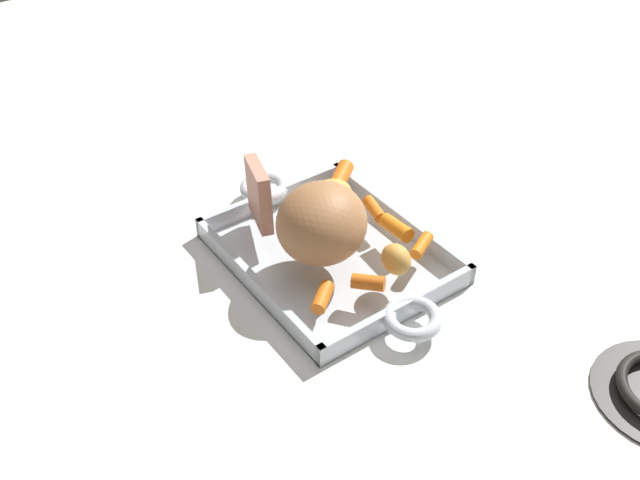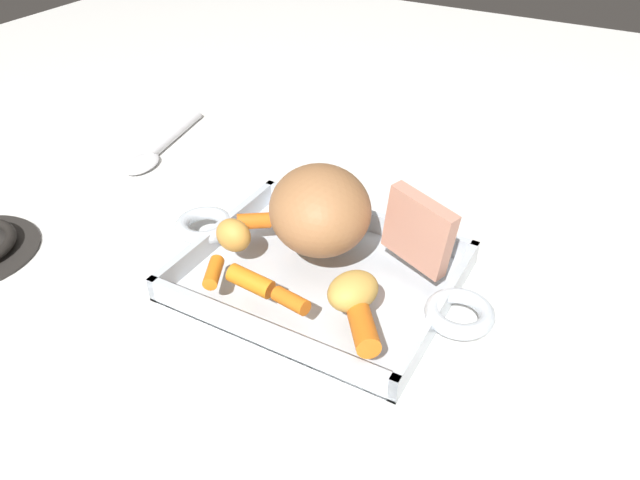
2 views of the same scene
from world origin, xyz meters
name	(u,v)px [view 1 (image 1 of 2)]	position (x,y,z in m)	size (l,w,h in m)	color
ground_plane	(330,259)	(0.00, 0.00, 0.00)	(2.40, 2.40, 0.00)	white
roasting_dish	(330,253)	(0.00, 0.00, 0.01)	(0.40, 0.25, 0.03)	silver
pork_roast	(322,223)	(-0.01, 0.02, 0.08)	(0.13, 0.12, 0.10)	#A46E43
roast_slice_thick	(259,194)	(0.10, 0.05, 0.07)	(0.02, 0.08, 0.08)	tan
baby_carrot_center_left	(422,245)	(-0.08, -0.09, 0.04)	(0.02, 0.02, 0.04)	orange
baby_carrot_long	(374,209)	(0.01, -0.08, 0.04)	(0.02, 0.02, 0.04)	orange
baby_carrot_center_right	(396,228)	(-0.04, -0.08, 0.04)	(0.02, 0.02, 0.05)	orange
baby_carrot_southeast	(340,179)	(0.10, -0.09, 0.04)	(0.02, 0.02, 0.06)	orange
baby_carrot_southwest	(368,282)	(-0.10, 0.02, 0.04)	(0.02, 0.02, 0.04)	orange
baby_carrot_northwest	(323,297)	(-0.09, 0.08, 0.04)	(0.02, 0.02, 0.04)	orange
potato_golden_large	(332,193)	(0.07, -0.05, 0.05)	(0.06, 0.05, 0.04)	gold
potato_whole	(396,259)	(-0.10, -0.03, 0.05)	(0.04, 0.03, 0.04)	gold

